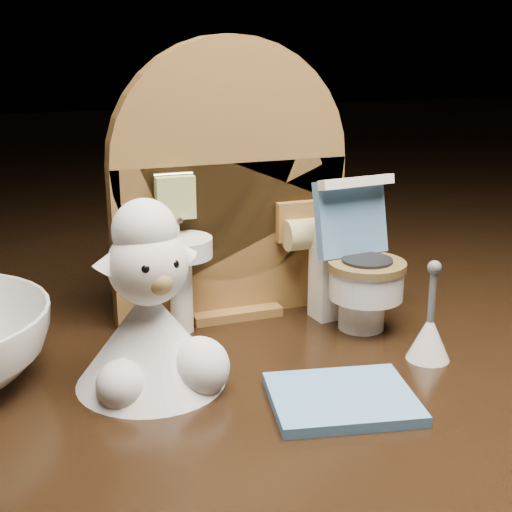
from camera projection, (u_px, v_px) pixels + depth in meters
The scene contains 5 objects.
backdrop_panel at pixel (229, 198), 0.38m from camera, with size 0.13×0.05×0.15m.
toy_toilet at pixel (355, 271), 0.38m from camera, with size 0.04×0.05×0.08m.
bath_mat at pixel (342, 399), 0.30m from camera, with size 0.06×0.05×0.00m, color #5588BC.
toilet_brush at pixel (429, 334), 0.34m from camera, with size 0.02×0.02×0.05m.
plush_lamb at pixel (151, 322), 0.31m from camera, with size 0.07×0.07×0.09m.
Camera 1 is at (-0.12, -0.29, 0.15)m, focal length 50.00 mm.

